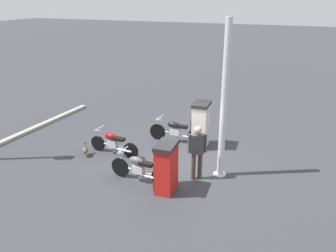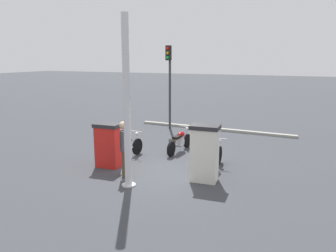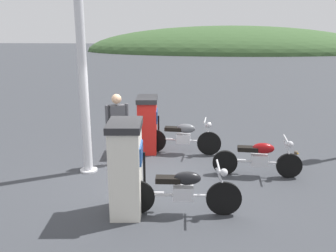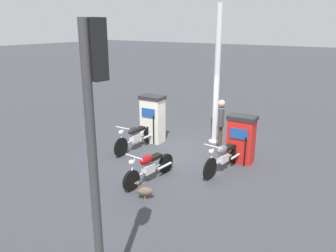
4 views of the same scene
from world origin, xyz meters
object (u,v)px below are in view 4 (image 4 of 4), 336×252
object	(u,v)px
fuel_pump_far	(241,139)
motorcycle_near_pump	(135,136)
attendant_person	(221,121)
motorcycle_extra	(149,167)
canopy_support_pole	(217,78)
roadside_traffic_light	(95,132)
wandering_duck	(145,191)
fuel_pump_near	(153,119)
motorcycle_far_pump	(223,156)

from	to	relation	value
fuel_pump_far	motorcycle_near_pump	bearing A→B (deg)	-73.50
fuel_pump_far	attendant_person	distance (m)	1.18
motorcycle_extra	canopy_support_pole	bearing A→B (deg)	179.11
motorcycle_extra	roadside_traffic_light	distance (m)	4.95
wandering_duck	roadside_traffic_light	xyz separation A→B (m)	(2.96, 1.58, 2.60)
fuel_pump_near	motorcycle_near_pump	world-z (taller)	fuel_pump_near
attendant_person	wandering_duck	bearing A→B (deg)	-0.93
fuel_pump_near	motorcycle_far_pump	world-z (taller)	fuel_pump_near
wandering_duck	fuel_pump_near	bearing A→B (deg)	-146.54
attendant_person	motorcycle_far_pump	bearing A→B (deg)	28.10
fuel_pump_near	motorcycle_near_pump	bearing A→B (deg)	-0.56
motorcycle_near_pump	motorcycle_extra	world-z (taller)	motorcycle_near_pump
wandering_duck	attendant_person	bearing A→B (deg)	179.07
motorcycle_near_pump	motorcycle_far_pump	xyz separation A→B (m)	(-0.05, 3.22, 0.00)
wandering_duck	roadside_traffic_light	world-z (taller)	roadside_traffic_light
motorcycle_extra	wandering_duck	xyz separation A→B (m)	(0.84, 0.50, -0.20)
motorcycle_near_pump	roadside_traffic_light	distance (m)	7.12
wandering_duck	canopy_support_pole	distance (m)	5.19
motorcycle_extra	roadside_traffic_light	bearing A→B (deg)	28.62
attendant_person	canopy_support_pole	world-z (taller)	canopy_support_pole
fuel_pump_far	canopy_support_pole	world-z (taller)	canopy_support_pole
fuel_pump_near	motorcycle_far_pump	xyz separation A→B (m)	(0.95, 3.21, -0.39)
fuel_pump_near	motorcycle_far_pump	bearing A→B (deg)	73.61
wandering_duck	roadside_traffic_light	size ratio (longest dim) A/B	0.12
motorcycle_near_pump	attendant_person	size ratio (longest dim) A/B	1.26
fuel_pump_far	motorcycle_extra	distance (m)	3.10
motorcycle_far_pump	wandering_duck	xyz separation A→B (m)	(2.56, -0.90, -0.25)
motorcycle_extra	attendant_person	xyz separation A→B (m)	(-3.28, 0.57, 0.57)
fuel_pump_near	canopy_support_pole	size ratio (longest dim) A/B	0.36
fuel_pump_near	motorcycle_extra	world-z (taller)	fuel_pump_near
fuel_pump_far	attendant_person	size ratio (longest dim) A/B	0.85
motorcycle_extra	canopy_support_pole	size ratio (longest dim) A/B	0.41
motorcycle_near_pump	fuel_pump_near	bearing A→B (deg)	179.44
fuel_pump_far	motorcycle_extra	size ratio (longest dim) A/B	0.75
roadside_traffic_light	attendant_person	bearing A→B (deg)	-167.96
fuel_pump_far	roadside_traffic_light	xyz separation A→B (m)	(6.47, 0.53, 2.08)
fuel_pump_near	motorcycle_near_pump	size ratio (longest dim) A/B	0.78
fuel_pump_far	roadside_traffic_light	bearing A→B (deg)	4.72
motorcycle_extra	wandering_duck	size ratio (longest dim) A/B	4.06
fuel_pump_near	canopy_support_pole	xyz separation A→B (m)	(-1.23, 1.88, 1.45)
fuel_pump_near	roadside_traffic_light	xyz separation A→B (m)	(6.47, 3.89, 1.97)
fuel_pump_far	wandering_duck	distance (m)	3.69
motorcycle_far_pump	motorcycle_extra	size ratio (longest dim) A/B	1.05
fuel_pump_near	wandering_duck	xyz separation A→B (m)	(3.51, 2.32, -0.63)
fuel_pump_far	motorcycle_near_pump	size ratio (longest dim) A/B	0.68
motorcycle_near_pump	roadside_traffic_light	size ratio (longest dim) A/B	0.52
motorcycle_extra	roadside_traffic_light	size ratio (longest dim) A/B	0.47
canopy_support_pole	fuel_pump_near	bearing A→B (deg)	-56.86
fuel_pump_near	fuel_pump_far	distance (m)	3.36
roadside_traffic_light	canopy_support_pole	world-z (taller)	canopy_support_pole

